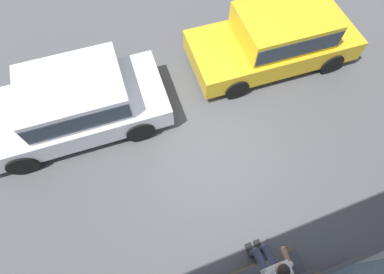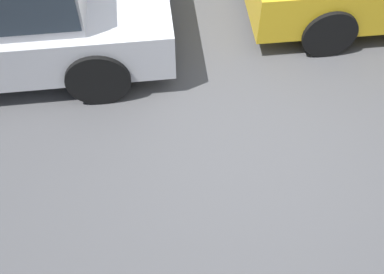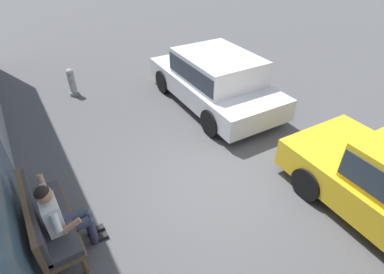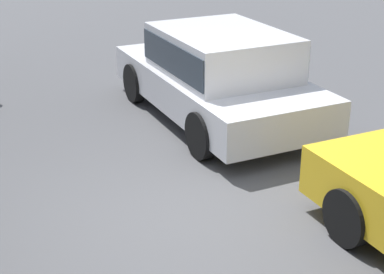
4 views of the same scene
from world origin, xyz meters
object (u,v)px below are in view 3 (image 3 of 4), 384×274
(person_on_phone, at_px, (62,217))
(parked_car_mid, at_px, (215,78))
(fire_hydrant, at_px, (72,83))
(bench, at_px, (44,219))

(person_on_phone, xyz_separation_m, parked_car_mid, (2.50, -4.46, 0.07))
(parked_car_mid, height_order, fire_hydrant, parked_car_mid)
(person_on_phone, height_order, fire_hydrant, person_on_phone)
(bench, xyz_separation_m, fire_hydrant, (4.83, -1.57, -0.18))
(bench, xyz_separation_m, parked_car_mid, (2.27, -4.68, 0.21))
(bench, bearing_deg, person_on_phone, -135.58)
(parked_car_mid, bearing_deg, fire_hydrant, 50.52)
(person_on_phone, bearing_deg, fire_hydrant, -14.95)
(person_on_phone, distance_m, fire_hydrant, 5.25)
(bench, height_order, parked_car_mid, parked_car_mid)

